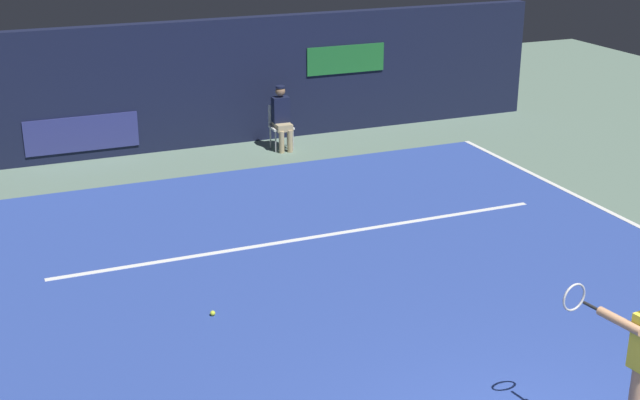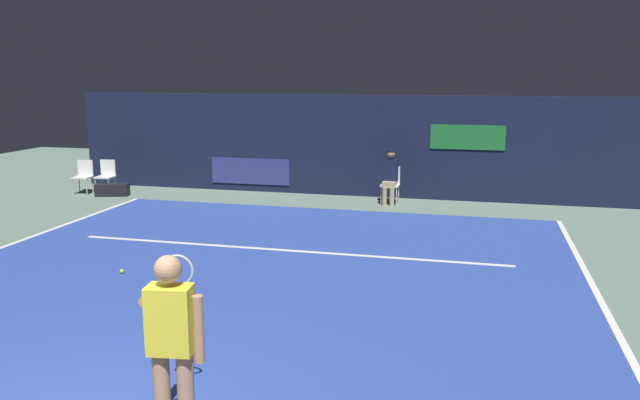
% 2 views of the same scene
% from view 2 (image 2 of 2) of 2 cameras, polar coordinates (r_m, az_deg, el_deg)
% --- Properties ---
extents(ground_plane, '(30.37, 30.37, 0.00)m').
position_cam_2_polar(ground_plane, '(9.63, -6.74, -7.70)').
color(ground_plane, slate).
extents(court_surface, '(10.20, 11.24, 0.01)m').
position_cam_2_polar(court_surface, '(9.63, -6.74, -7.66)').
color(court_surface, '#2D479E').
rests_on(court_surface, ground).
extents(line_sideline_left, '(0.10, 11.24, 0.01)m').
position_cam_2_polar(line_sideline_left, '(9.21, 24.57, -9.47)').
color(line_sideline_left, white).
rests_on(line_sideline_left, court_surface).
extents(line_service, '(7.96, 0.10, 0.01)m').
position_cam_2_polar(line_service, '(11.40, -3.23, -4.54)').
color(line_service, white).
rests_on(line_service, court_surface).
extents(back_wall, '(15.11, 0.33, 2.60)m').
position_cam_2_polar(back_wall, '(16.49, 2.51, 4.93)').
color(back_wall, '#141933').
rests_on(back_wall, ground).
extents(tennis_player, '(0.72, 0.93, 1.73)m').
position_cam_2_polar(tennis_player, '(5.36, -13.16, -12.44)').
color(tennis_player, tan).
rests_on(tennis_player, ground).
extents(line_judge_on_chair, '(0.45, 0.54, 1.32)m').
position_cam_2_polar(line_judge_on_chair, '(15.45, 6.34, 2.15)').
color(line_judge_on_chair, white).
rests_on(line_judge_on_chair, ground).
extents(courtside_chair_near, '(0.47, 0.45, 0.88)m').
position_cam_2_polar(courtside_chair_near, '(17.76, -18.72, 2.20)').
color(courtside_chair_near, white).
rests_on(courtside_chair_near, ground).
extents(courtside_chair_far, '(0.49, 0.47, 0.88)m').
position_cam_2_polar(courtside_chair_far, '(17.91, -20.54, 2.16)').
color(courtside_chair_far, white).
rests_on(courtside_chair_far, ground).
extents(tennis_ball, '(0.07, 0.07, 0.07)m').
position_cam_2_polar(tennis_ball, '(10.57, -17.43, -6.15)').
color(tennis_ball, '#CCE033').
rests_on(tennis_ball, court_surface).
extents(equipment_bag, '(0.89, 0.53, 0.32)m').
position_cam_2_polar(equipment_bag, '(17.33, -18.22, 0.88)').
color(equipment_bag, black).
rests_on(equipment_bag, ground).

